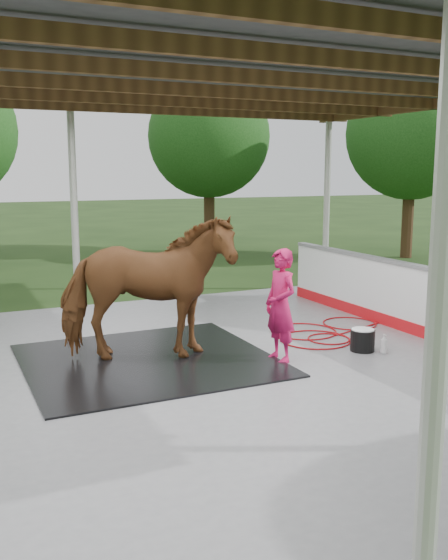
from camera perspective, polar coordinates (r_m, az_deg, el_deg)
name	(u,v)px	position (r m, az deg, el deg)	size (l,w,h in m)	color
ground	(159,386)	(8.06, -6.00, -9.64)	(100.00, 100.00, 0.00)	#1E3814
concrete_slab	(159,384)	(8.05, -6.01, -9.47)	(12.00, 10.00, 0.05)	slate
pavilion_structure	(152,59)	(7.70, -6.57, 19.40)	(12.60, 10.60, 4.05)	beige
dasher_board	(437,307)	(10.28, 18.93, -2.38)	(0.16, 8.00, 1.15)	red
tree_belt	(152,86)	(8.61, -6.57, 17.19)	(28.00, 28.00, 5.80)	#382314
rubber_mat	(148,360)	(8.92, -6.94, -7.27)	(3.36, 3.15, 0.03)	black
horse	(147,288)	(8.67, -7.08, -0.77)	(1.10, 2.41, 2.03)	brown
handler	(281,305)	(8.73, 5.19, -2.32)	(0.58, 0.38, 1.59)	#C41551
wash_bucket	(363,340)	(9.52, 12.55, -5.34)	(0.36, 0.36, 0.33)	black
soap_bottle_a	(384,344)	(9.46, 14.40, -5.67)	(0.11, 0.11, 0.29)	silver
soap_bottle_b	(443,360)	(9.11, 19.40, -6.94)	(0.08, 0.08, 0.17)	#338CD8
hose_coil	(322,333)	(10.43, 8.92, -4.79)	(2.50, 1.67, 0.02)	#A10B10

